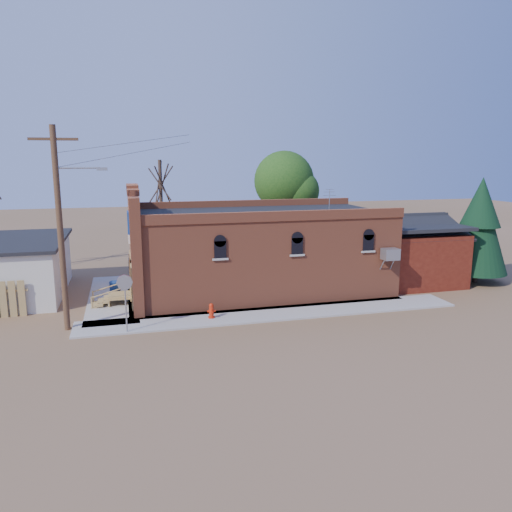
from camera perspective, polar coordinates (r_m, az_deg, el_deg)
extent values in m
plane|color=brown|center=(23.68, -0.72, -7.62)|extent=(120.00, 120.00, 0.00)
cube|color=#9E9991|center=(24.88, 2.15, -6.60)|extent=(19.00, 2.20, 0.08)
cube|color=#9E9991|center=(28.79, -16.01, -4.56)|extent=(2.60, 10.00, 0.08)
cube|color=#AD5434|center=(28.76, 0.47, 0.39)|extent=(14.00, 7.00, 4.50)
cube|color=black|center=(28.42, 0.48, 4.95)|extent=(13.80, 6.80, 0.12)
cube|color=#AD5434|center=(27.67, -13.66, 1.01)|extent=(0.50, 7.40, 5.80)
cube|color=#153B96|center=(26.31, -14.36, 2.89)|extent=(0.08, 1.10, 1.56)
cube|color=#97989D|center=(27.41, 15.10, 0.21)|extent=(0.85, 0.65, 0.60)
cube|color=#50160D|center=(32.65, 16.78, 0.05)|extent=(5.00, 6.00, 3.20)
cylinder|color=#45291B|center=(23.33, -21.47, 2.69)|extent=(0.26, 0.26, 9.00)
cube|color=#45291B|center=(23.13, -22.17, 12.28)|extent=(2.00, 0.12, 0.12)
cylinder|color=#97989D|center=(23.03, -19.70, 9.46)|extent=(1.80, 0.08, 0.08)
cube|color=#97989D|center=(22.98, -17.18, 9.49)|extent=(0.45, 0.22, 0.14)
cylinder|color=#443327|center=(35.05, -10.74, 4.62)|extent=(0.24, 0.24, 7.50)
cylinder|color=#443327|center=(37.33, 3.18, 4.26)|extent=(0.28, 0.28, 6.30)
sphere|color=#1B4413|center=(37.10, 3.23, 8.56)|extent=(4.40, 4.40, 4.40)
cylinder|color=#443327|center=(33.92, 23.78, -1.75)|extent=(0.30, 0.30, 1.20)
cone|color=black|center=(33.46, 24.16, 2.93)|extent=(3.60, 3.60, 5.50)
cone|color=black|center=(33.29, 24.38, 5.65)|extent=(2.41, 2.41, 3.00)
cylinder|color=red|center=(24.20, -5.11, -6.98)|extent=(0.32, 0.32, 0.06)
cylinder|color=red|center=(24.11, -5.12, -6.30)|extent=(0.22, 0.22, 0.54)
sphere|color=red|center=(24.02, -5.13, -5.66)|extent=(0.22, 0.22, 0.22)
cylinder|color=red|center=(23.98, -5.07, -6.39)|extent=(0.10, 0.12, 0.10)
cylinder|color=red|center=(24.08, -5.45, -6.31)|extent=(0.12, 0.10, 0.10)
cylinder|color=red|center=(24.13, -4.80, -6.27)|extent=(0.12, 0.10, 0.10)
cylinder|color=#97989D|center=(22.67, -14.66, -5.55)|extent=(0.08, 0.08, 2.34)
cylinder|color=#97989D|center=(22.37, -14.79, -2.95)|extent=(0.70, 0.04, 0.70)
cylinder|color=#AC091B|center=(22.42, -14.79, -2.92)|extent=(0.70, 0.04, 0.70)
cylinder|color=navy|center=(28.49, -15.80, -3.70)|extent=(0.77, 0.77, 0.89)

